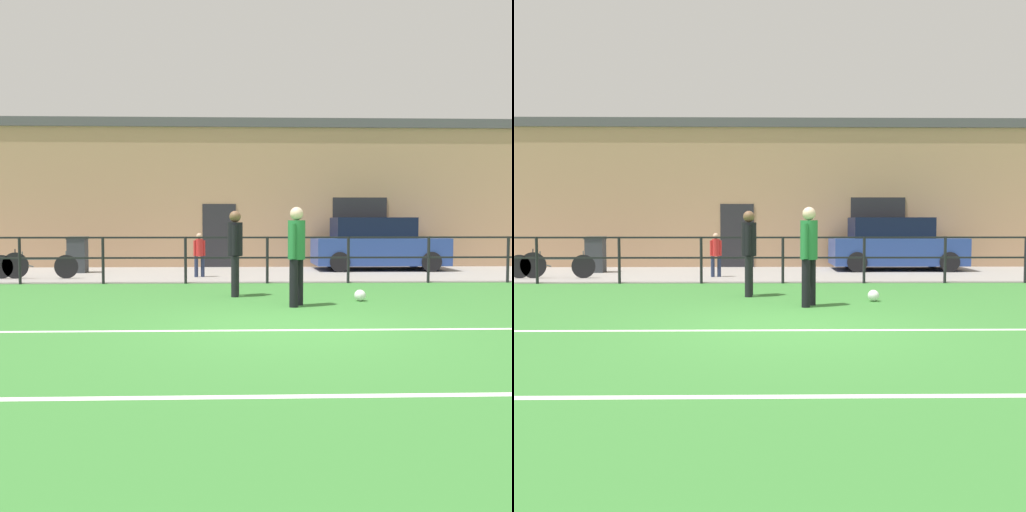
# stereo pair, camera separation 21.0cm
# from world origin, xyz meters

# --- Properties ---
(ground) EXTENTS (60.00, 44.00, 0.04)m
(ground) POSITION_xyz_m (0.00, 0.00, -0.02)
(ground) COLOR #387A33
(field_line_touchline) EXTENTS (36.00, 0.11, 0.00)m
(field_line_touchline) POSITION_xyz_m (0.00, -0.22, 0.00)
(field_line_touchline) COLOR white
(field_line_touchline) RESTS_ON ground
(field_line_hash) EXTENTS (36.00, 0.11, 0.00)m
(field_line_hash) POSITION_xyz_m (0.00, -3.30, 0.00)
(field_line_hash) COLOR white
(field_line_hash) RESTS_ON ground
(pavement_strip) EXTENTS (48.00, 5.00, 0.02)m
(pavement_strip) POSITION_xyz_m (0.00, 8.50, 0.01)
(pavement_strip) COLOR gray
(pavement_strip) RESTS_ON ground
(perimeter_fence) EXTENTS (36.07, 0.07, 1.15)m
(perimeter_fence) POSITION_xyz_m (0.00, 6.00, 0.75)
(perimeter_fence) COLOR black
(perimeter_fence) RESTS_ON ground
(clubhouse_facade) EXTENTS (28.00, 2.56, 4.91)m
(clubhouse_facade) POSITION_xyz_m (0.00, 12.20, 2.46)
(clubhouse_facade) COLOR tan
(clubhouse_facade) RESTS_ON ground
(player_goalkeeper) EXTENTS (0.30, 0.47, 1.73)m
(player_goalkeeper) POSITION_xyz_m (-0.78, 3.54, 0.98)
(player_goalkeeper) COLOR black
(player_goalkeeper) RESTS_ON ground
(player_striker) EXTENTS (0.31, 0.45, 1.77)m
(player_striker) POSITION_xyz_m (0.31, 2.09, 1.01)
(player_striker) COLOR black
(player_striker) RESTS_ON ground
(soccer_ball_match) EXTENTS (0.22, 0.22, 0.22)m
(soccer_ball_match) POSITION_xyz_m (1.60, 2.73, 0.11)
(soccer_ball_match) COLOR white
(soccer_ball_match) RESTS_ON ground
(spectator_child) EXTENTS (0.32, 0.21, 1.19)m
(spectator_child) POSITION_xyz_m (-1.76, 7.52, 0.69)
(spectator_child) COLOR #232D4C
(spectator_child) RESTS_ON pavement_strip
(parked_car_red) EXTENTS (4.05, 1.93, 1.63)m
(parked_car_red) POSITION_xyz_m (3.63, 9.80, 0.79)
(parked_car_red) COLOR #28428E
(parked_car_red) RESTS_ON pavement_strip
(bicycle_parked_0) EXTENTS (2.31, 0.04, 0.72)m
(bicycle_parked_0) POSITION_xyz_m (-6.09, 7.20, 0.35)
(bicycle_parked_0) COLOR black
(bicycle_parked_0) RESTS_ON pavement_strip
(trash_bin_0) EXTENTS (0.55, 0.47, 1.06)m
(trash_bin_0) POSITION_xyz_m (-5.42, 9.00, 0.55)
(trash_bin_0) COLOR #33383D
(trash_bin_0) RESTS_ON pavement_strip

